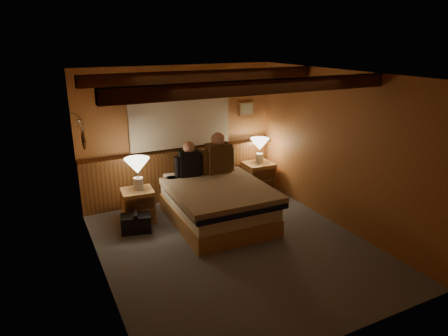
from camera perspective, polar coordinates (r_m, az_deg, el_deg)
floor at (r=5.83m, az=1.44°, el=-11.00°), size 4.20×4.20×0.00m
ceiling at (r=5.11m, az=1.65°, el=13.20°), size 4.20×4.20×0.00m
wall_back at (r=7.21m, az=-6.35°, el=4.88°), size 3.60×0.00×3.60m
wall_left at (r=4.82m, az=-17.74°, el=-2.66°), size 0.00×4.20×4.20m
wall_right at (r=6.37m, az=16.01°, el=2.50°), size 0.00×4.20×4.20m
wall_front at (r=3.77m, az=16.88°, el=-8.53°), size 3.60×0.00×3.60m
wainscot at (r=7.34m, az=-5.98°, el=-0.66°), size 3.60×0.23×0.94m
curtain_window at (r=7.07m, az=-6.24°, el=7.30°), size 2.18×0.09×1.11m
ceiling_beams at (r=5.25m, az=0.86°, el=12.35°), size 3.60×1.65×0.16m
coat_rail at (r=6.22m, az=-19.85°, el=6.20°), size 0.05×0.55×0.24m
framed_print at (r=7.67m, az=3.20°, el=8.44°), size 0.30×0.04×0.25m
bed at (r=6.38m, az=-0.95°, el=-5.04°), size 1.50×1.90×0.64m
nightstand_left at (r=6.58m, az=-12.16°, el=-5.29°), size 0.52×0.48×0.54m
nightstand_right at (r=7.69m, az=4.90°, el=-1.32°), size 0.54×0.49×0.57m
lamp_left at (r=6.38m, az=-12.28°, el=0.03°), size 0.40×0.40×0.52m
lamp_right at (r=7.54m, az=5.11°, el=3.19°), size 0.36×0.36×0.47m
person_left at (r=6.65m, az=-4.96°, el=0.90°), size 0.50×0.24×0.62m
person_right at (r=6.77m, az=-0.84°, el=1.72°), size 0.60×0.24×0.73m
duffel_bag at (r=6.30m, az=-12.46°, el=-7.69°), size 0.50×0.37×0.32m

